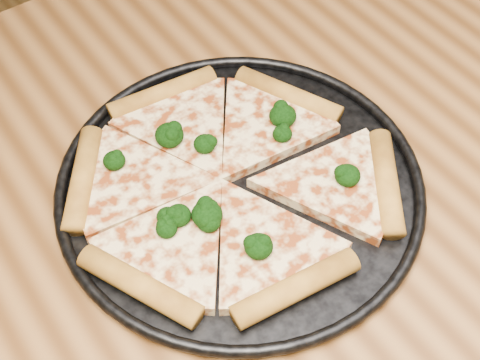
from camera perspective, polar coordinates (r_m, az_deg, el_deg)
dining_table at (r=0.71m, az=-4.77°, el=-12.46°), size 1.20×0.90×0.75m
pizza_pan at (r=0.68m, az=-0.00°, el=-0.43°), size 0.36×0.36×0.02m
pizza at (r=0.67m, az=-1.15°, el=-0.03°), size 0.33×0.30×0.02m
broccoli_florets at (r=0.66m, az=-1.68°, el=-0.16°), size 0.20×0.18×0.02m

